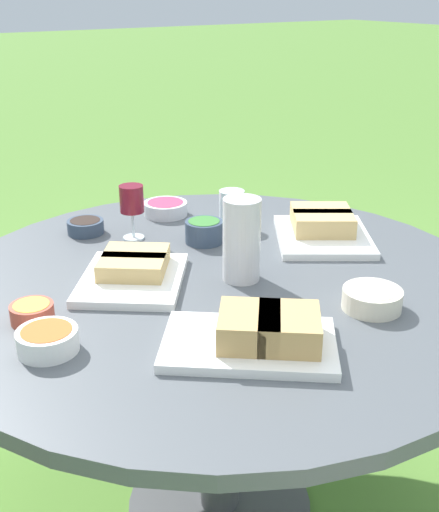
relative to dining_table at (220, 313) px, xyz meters
The scene contains 14 objects.
ground_plane 0.63m from the dining_table, ahead, with size 40.00×40.00×0.00m, color #5B8C38.
dining_table is the anchor object (origin of this frame).
water_pitcher 0.21m from the dining_table, 124.80° to the right, with size 0.10×0.09×0.21m.
wine_glass 0.42m from the dining_table, ahead, with size 0.07×0.07×0.16m.
platter_bread_main 0.37m from the dining_table, 160.23° to the left, with size 0.38×0.40×0.08m.
platter_charcuterie 0.42m from the dining_table, 80.01° to the right, with size 0.40×0.38×0.08m.
platter_sandwich_side 0.24m from the dining_table, 59.59° to the left, with size 0.38×0.37×0.06m.
bowl_fries 0.47m from the dining_table, 85.31° to the left, with size 0.09×0.09×0.04m.
bowl_salad 0.28m from the dining_table, 23.34° to the right, with size 0.11×0.11×0.06m.
bowl_olives 0.51m from the dining_table, 17.83° to the left, with size 0.11×0.11×0.04m.
bowl_dip_red 0.52m from the dining_table, 13.70° to the right, with size 0.14×0.14×0.04m.
bowl_dip_cream 0.40m from the dining_table, 148.57° to the right, with size 0.13×0.13×0.05m.
bowl_roasted_veg 0.49m from the dining_table, 101.55° to the left, with size 0.12×0.12×0.05m.
cup_water_near 0.40m from the dining_table, 38.99° to the right, with size 0.08×0.08×0.11m.
Camera 1 is at (-1.20, 0.79, 1.40)m, focal length 45.00 mm.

